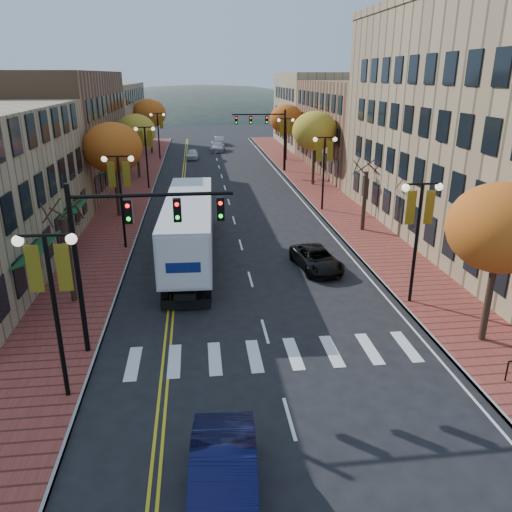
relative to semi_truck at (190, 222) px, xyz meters
name	(u,v)px	position (x,y,z in m)	size (l,w,h in m)	color
ground	(280,383)	(3.24, -13.87, -2.33)	(200.00, 200.00, 0.00)	black
sidewalk_left	(132,193)	(-5.76, 18.63, -2.26)	(4.00, 85.00, 0.15)	brown
sidewalk_right	(316,188)	(12.24, 18.63, -2.26)	(4.00, 85.00, 0.15)	brown
building_left_mid	(47,132)	(-13.76, 22.13, 3.17)	(12.00, 24.00, 11.00)	brown
building_left_far	(95,118)	(-13.76, 47.13, 2.42)	(12.00, 26.00, 9.50)	#9E8966
building_right_mid	(379,127)	(21.74, 28.13, 2.67)	(15.00, 24.00, 10.00)	brown
building_right_far	(331,110)	(21.74, 50.13, 3.17)	(15.00, 20.00, 11.00)	#9E8966
tree_left_a	(69,261)	(-5.76, -5.87, -0.08)	(0.28, 0.28, 4.20)	#382619
tree_left_b	(113,148)	(-5.76, 10.13, 3.11)	(4.48, 4.48, 7.21)	#382619
tree_left_c	(136,131)	(-5.76, 26.13, 2.72)	(4.16, 4.16, 6.69)	#382619
tree_left_d	(149,113)	(-5.76, 44.13, 3.27)	(4.61, 4.61, 7.42)	#382619
tree_right_a	(501,228)	(12.24, -11.87, 2.72)	(4.16, 4.16, 6.69)	#382619
tree_right_b	(364,201)	(12.24, 4.13, -0.08)	(0.28, 0.28, 4.20)	#382619
tree_right_c	(315,131)	(12.24, 20.13, 3.11)	(4.48, 4.48, 7.21)	#382619
tree_right_d	(286,119)	(12.24, 36.13, 2.96)	(4.35, 4.35, 7.00)	#382619
lamp_left_a	(52,286)	(-4.26, -13.87, 1.96)	(1.96, 0.36, 6.05)	black
lamp_left_b	(120,184)	(-4.26, 2.13, 1.96)	(1.96, 0.36, 6.05)	black
lamp_left_c	(146,146)	(-4.26, 20.13, 1.96)	(1.96, 0.36, 6.05)	black
lamp_left_d	(158,127)	(-4.26, 38.13, 1.96)	(1.96, 0.36, 6.05)	black
lamp_right_a	(419,220)	(10.74, -7.87, 1.96)	(1.96, 0.36, 6.05)	black
lamp_right_b	(324,159)	(10.74, 10.13, 1.96)	(1.96, 0.36, 6.05)	black
lamp_right_c	(286,134)	(10.74, 28.13, 1.96)	(1.96, 0.36, 6.05)	black
traffic_mast_near	(126,237)	(-2.24, -10.87, 2.59)	(6.10, 0.35, 7.00)	black
traffic_mast_far	(268,129)	(8.72, 28.13, 2.59)	(6.10, 0.34, 7.00)	black
semi_truck	(190,222)	(0.00, 0.00, 0.00)	(3.09, 16.04, 3.99)	black
navy_sedan	(224,484)	(0.89, -19.25, -1.51)	(1.74, 4.99, 1.65)	black
black_suv	(316,259)	(7.22, -2.76, -1.70)	(2.08, 4.52, 1.26)	black
car_far_white	(192,154)	(0.00, 38.61, -1.67)	(1.56, 3.87, 1.32)	silver
car_far_silver	(218,147)	(3.74, 45.58, -1.66)	(1.88, 4.63, 1.34)	#A9A9B1
car_far_oncoming	(219,140)	(4.31, 53.01, -1.65)	(1.44, 4.13, 1.36)	#9F9FA6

